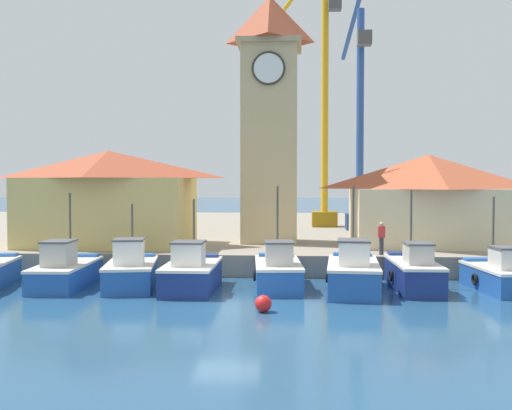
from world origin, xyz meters
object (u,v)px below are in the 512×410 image
object	(u,v)px
fishing_boat_mid_left	(192,273)
fishing_boat_right_inner	(414,272)
fishing_boat_right_outer	(499,275)
fishing_boat_mid_right	(353,273)
fishing_boat_center	(278,272)
warehouse_right	(428,199)
fishing_boat_left_outer	(65,271)
fishing_boat_left_inner	(131,271)
clock_tower	(270,113)
mooring_buoy	(263,304)
port_crane_near	(359,144)
dock_worker_near_tower	(381,238)
port_crane_far	(322,121)
warehouse_left	(109,197)

from	to	relation	value
fishing_boat_mid_left	fishing_boat_right_inner	world-z (taller)	fishing_boat_right_inner
fishing_boat_right_inner	fishing_boat_mid_left	bearing A→B (deg)	-175.15
fishing_boat_right_outer	fishing_boat_mid_right	bearing A→B (deg)	-173.66
fishing_boat_center	fishing_boat_mid_left	bearing A→B (deg)	-167.78
fishing_boat_center	warehouse_right	world-z (taller)	warehouse_right
fishing_boat_left_outer	fishing_boat_right_outer	xyz separation A→B (m)	(19.04, 0.33, -0.04)
fishing_boat_right_outer	fishing_boat_right_inner	bearing A→B (deg)	-179.94
fishing_boat_left_outer	fishing_boat_right_inner	distance (m)	15.44
fishing_boat_left_outer	fishing_boat_left_inner	bearing A→B (deg)	-1.01
clock_tower	mooring_buoy	distance (m)	16.61
fishing_boat_mid_right	mooring_buoy	distance (m)	5.54
clock_tower	port_crane_near	size ratio (longest dim) A/B	0.91
mooring_buoy	fishing_boat_left_inner	bearing A→B (deg)	143.83
fishing_boat_right_outer	port_crane_near	xyz separation A→B (m)	(-4.03, 19.16, 6.86)
fishing_boat_mid_right	dock_worker_near_tower	size ratio (longest dim) A/B	3.24
port_crane_near	fishing_boat_center	bearing A→B (deg)	-105.98
mooring_buoy	fishing_boat_mid_left	bearing A→B (deg)	129.53
port_crane_far	dock_worker_near_tower	distance (m)	20.36
fishing_boat_left_inner	fishing_boat_mid_right	world-z (taller)	fishing_boat_mid_right
clock_tower	fishing_boat_center	bearing A→B (deg)	-85.16
warehouse_right	dock_worker_near_tower	size ratio (longest dim) A/B	5.46
mooring_buoy	port_crane_near	bearing A→B (deg)	76.28
fishing_boat_left_outer	port_crane_near	bearing A→B (deg)	52.40
fishing_boat_center	fishing_boat_right_inner	world-z (taller)	fishing_boat_center
fishing_boat_left_outer	mooring_buoy	size ratio (longest dim) A/B	8.53
warehouse_right	port_crane_far	distance (m)	16.05
fishing_boat_mid_right	warehouse_left	distance (m)	15.47
fishing_boat_mid_left	clock_tower	distance (m)	13.32
clock_tower	dock_worker_near_tower	world-z (taller)	clock_tower
fishing_boat_left_inner	warehouse_right	bearing A→B (deg)	30.55
clock_tower	fishing_boat_right_outer	bearing A→B (deg)	-42.36
warehouse_right	fishing_boat_right_outer	bearing A→B (deg)	-81.71
fishing_boat_mid_left	fishing_boat_mid_right	size ratio (longest dim) A/B	0.89
fishing_boat_left_inner	dock_worker_near_tower	size ratio (longest dim) A/B	2.97
fishing_boat_left_outer	clock_tower	xyz separation A→B (m)	(8.72, 9.74, 8.06)
fishing_boat_left_inner	warehouse_right	size ratio (longest dim) A/B	0.54
clock_tower	warehouse_left	size ratio (longest dim) A/B	1.71
fishing_boat_left_inner	fishing_boat_mid_left	bearing A→B (deg)	-8.90
fishing_boat_right_outer	port_crane_far	xyz separation A→B (m)	(-6.68, 22.29, 8.87)
warehouse_left	fishing_boat_mid_right	bearing A→B (deg)	-30.49
fishing_boat_right_outer	port_crane_far	bearing A→B (deg)	106.68
fishing_boat_center	dock_worker_near_tower	xyz separation A→B (m)	(5.01, 3.55, 1.20)
fishing_boat_center	fishing_boat_mid_right	xyz separation A→B (m)	(3.23, -0.68, 0.06)
fishing_boat_left_inner	fishing_boat_left_outer	bearing A→B (deg)	178.99
fishing_boat_center	warehouse_left	world-z (taller)	warehouse_left
fishing_boat_left_inner	clock_tower	distance (m)	13.89
fishing_boat_left_outer	dock_worker_near_tower	size ratio (longest dim) A/B	3.24
warehouse_right	mooring_buoy	xyz separation A→B (m)	(-8.68, -13.23, -3.43)
fishing_boat_mid_right	fishing_boat_right_outer	distance (m)	6.33
fishing_boat_mid_right	clock_tower	world-z (taller)	clock_tower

